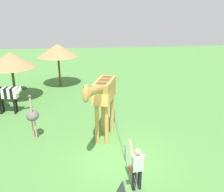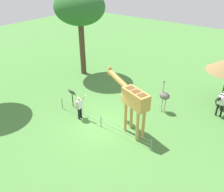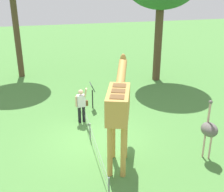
# 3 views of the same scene
# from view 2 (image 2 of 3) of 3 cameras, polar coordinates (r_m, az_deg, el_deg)

# --- Properties ---
(ground_plane) EXTENTS (60.00, 60.00, 0.00)m
(ground_plane) POSITION_cam_2_polar(r_m,az_deg,el_deg) (14.73, -2.24, -7.13)
(ground_plane) COLOR #4C843D
(giraffe) EXTENTS (3.59, 1.60, 3.45)m
(giraffe) POSITION_cam_2_polar(r_m,az_deg,el_deg) (13.05, 4.93, -0.66)
(giraffe) COLOR #C69347
(giraffe) RESTS_ON ground_plane
(visitor) EXTENTS (0.55, 0.58, 1.77)m
(visitor) POSITION_cam_2_polar(r_m,az_deg,el_deg) (15.01, -7.92, -2.49)
(visitor) COLOR black
(visitor) RESTS_ON ground_plane
(zebra) EXTENTS (0.59, 1.83, 1.66)m
(zebra) POSITION_cam_2_polar(r_m,az_deg,el_deg) (16.77, 25.59, -0.67)
(zebra) COLOR black
(zebra) RESTS_ON ground_plane
(ostrich) EXTENTS (0.70, 0.56, 2.25)m
(ostrich) POSITION_cam_2_polar(r_m,az_deg,el_deg) (15.85, 12.68, 0.02)
(ostrich) COLOR #CC9E93
(ostrich) RESTS_ON ground_plane
(tree_east) EXTENTS (4.13, 4.13, 7.22)m
(tree_east) POSITION_cam_2_polar(r_m,az_deg,el_deg) (20.23, -7.88, 20.50)
(tree_east) COLOR brown
(tree_east) RESTS_ON ground_plane
(info_sign) EXTENTS (0.56, 0.21, 1.32)m
(info_sign) POSITION_cam_2_polar(r_m,az_deg,el_deg) (16.32, -9.69, 0.35)
(info_sign) COLOR black
(info_sign) RESTS_ON ground_plane
(wire_fence) EXTENTS (7.05, 0.05, 0.75)m
(wire_fence) POSITION_cam_2_polar(r_m,az_deg,el_deg) (14.39, -2.71, -6.17)
(wire_fence) COLOR slate
(wire_fence) RESTS_ON ground_plane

